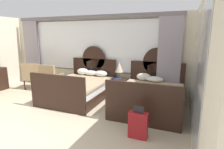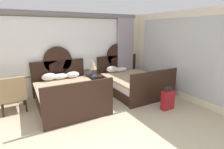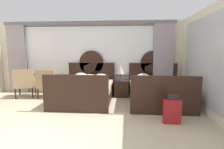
{
  "view_description": "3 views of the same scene",
  "coord_description": "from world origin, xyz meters",
  "px_view_note": "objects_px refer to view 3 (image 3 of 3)",
  "views": [
    {
      "loc": [
        3.19,
        -1.88,
        1.99
      ],
      "look_at": [
        1.56,
        2.2,
        1.04
      ],
      "focal_mm": 29.16,
      "sensor_mm": 36.0,
      "label": 1
    },
    {
      "loc": [
        -1.03,
        -1.78,
        2.16
      ],
      "look_at": [
        1.31,
        2.45,
        0.89
      ],
      "focal_mm": 27.84,
      "sensor_mm": 36.0,
      "label": 2
    },
    {
      "loc": [
        1.44,
        -2.51,
        1.58
      ],
      "look_at": [
        1.06,
        2.13,
        0.98
      ],
      "focal_mm": 28.3,
      "sensor_mm": 36.0,
      "label": 3
    }
  ],
  "objects_px": {
    "bed_near_window": "(86,90)",
    "armchair_by_window_left": "(47,83)",
    "nightstand_between_beds": "(121,88)",
    "armchair_by_window_centre": "(25,83)",
    "book_on_nightstand": "(119,80)",
    "bed_near_mirror": "(157,92)",
    "suitcase_on_floor": "(172,111)",
    "table_lamp_on_nightstand": "(120,69)"
  },
  "relations": [
    {
      "from": "bed_near_window",
      "to": "armchair_by_window_left",
      "type": "height_order",
      "value": "bed_near_window"
    },
    {
      "from": "nightstand_between_beds",
      "to": "armchair_by_window_centre",
      "type": "xyz_separation_m",
      "value": [
        -3.33,
        -0.41,
        0.23
      ]
    },
    {
      "from": "bed_near_window",
      "to": "armchair_by_window_centre",
      "type": "distance_m",
      "value": 2.22
    },
    {
      "from": "armchair_by_window_left",
      "to": "book_on_nightstand",
      "type": "bearing_deg",
      "value": 7.47
    },
    {
      "from": "bed_near_mirror",
      "to": "armchair_by_window_centre",
      "type": "height_order",
      "value": "bed_near_mirror"
    },
    {
      "from": "bed_near_window",
      "to": "armchair_by_window_left",
      "type": "relative_size",
      "value": 2.23
    },
    {
      "from": "bed_near_mirror",
      "to": "nightstand_between_beds",
      "type": "bearing_deg",
      "value": 148.88
    },
    {
      "from": "book_on_nightstand",
      "to": "suitcase_on_floor",
      "type": "height_order",
      "value": "suitcase_on_floor"
    },
    {
      "from": "bed_near_mirror",
      "to": "book_on_nightstand",
      "type": "xyz_separation_m",
      "value": [
        -1.21,
        0.58,
        0.25
      ]
    },
    {
      "from": "bed_near_mirror",
      "to": "armchair_by_window_centre",
      "type": "distance_m",
      "value": 4.47
    },
    {
      "from": "book_on_nightstand",
      "to": "nightstand_between_beds",
      "type": "bearing_deg",
      "value": 50.73
    },
    {
      "from": "nightstand_between_beds",
      "to": "armchair_by_window_centre",
      "type": "bearing_deg",
      "value": -172.94
    },
    {
      "from": "armchair_by_window_centre",
      "to": "book_on_nightstand",
      "type": "bearing_deg",
      "value": 5.53
    },
    {
      "from": "suitcase_on_floor",
      "to": "nightstand_between_beds",
      "type": "bearing_deg",
      "value": 117.29
    },
    {
      "from": "bed_near_mirror",
      "to": "table_lamp_on_nightstand",
      "type": "height_order",
      "value": "bed_near_mirror"
    },
    {
      "from": "table_lamp_on_nightstand",
      "to": "nightstand_between_beds",
      "type": "bearing_deg",
      "value": -19.22
    },
    {
      "from": "book_on_nightstand",
      "to": "armchair_by_window_left",
      "type": "xyz_separation_m",
      "value": [
        -2.43,
        -0.32,
        -0.07
      ]
    },
    {
      "from": "bed_near_mirror",
      "to": "table_lamp_on_nightstand",
      "type": "relative_size",
      "value": 3.97
    },
    {
      "from": "book_on_nightstand",
      "to": "table_lamp_on_nightstand",
      "type": "bearing_deg",
      "value": 68.87
    },
    {
      "from": "table_lamp_on_nightstand",
      "to": "armchair_by_window_centre",
      "type": "height_order",
      "value": "table_lamp_on_nightstand"
    },
    {
      "from": "bed_near_window",
      "to": "armchair_by_window_left",
      "type": "xyz_separation_m",
      "value": [
        -1.38,
        0.26,
        0.18
      ]
    },
    {
      "from": "table_lamp_on_nightstand",
      "to": "suitcase_on_floor",
      "type": "bearing_deg",
      "value": -62.11
    },
    {
      "from": "bed_near_mirror",
      "to": "armchair_by_window_centre",
      "type": "xyz_separation_m",
      "value": [
        -4.46,
        0.27,
        0.18
      ]
    },
    {
      "from": "book_on_nightstand",
      "to": "suitcase_on_floor",
      "type": "relative_size",
      "value": 0.39
    },
    {
      "from": "armchair_by_window_centre",
      "to": "suitcase_on_floor",
      "type": "relative_size",
      "value": 1.48
    },
    {
      "from": "nightstand_between_beds",
      "to": "table_lamp_on_nightstand",
      "type": "relative_size",
      "value": 1.05
    },
    {
      "from": "bed_near_window",
      "to": "armchair_by_window_centre",
      "type": "height_order",
      "value": "bed_near_window"
    },
    {
      "from": "table_lamp_on_nightstand",
      "to": "armchair_by_window_left",
      "type": "xyz_separation_m",
      "value": [
        -2.48,
        -0.43,
        -0.44
      ]
    },
    {
      "from": "bed_near_window",
      "to": "suitcase_on_floor",
      "type": "xyz_separation_m",
      "value": [
        2.32,
        -1.62,
        -0.07
      ]
    },
    {
      "from": "table_lamp_on_nightstand",
      "to": "suitcase_on_floor",
      "type": "xyz_separation_m",
      "value": [
        1.22,
        -2.31,
        -0.69
      ]
    },
    {
      "from": "bed_near_mirror",
      "to": "bed_near_window",
      "type": "bearing_deg",
      "value": 179.8
    },
    {
      "from": "armchair_by_window_centre",
      "to": "armchair_by_window_left",
      "type": "bearing_deg",
      "value": -0.32
    },
    {
      "from": "bed_near_mirror",
      "to": "armchair_by_window_centre",
      "type": "relative_size",
      "value": 2.23
    },
    {
      "from": "bed_near_window",
      "to": "book_on_nightstand",
      "type": "bearing_deg",
      "value": 28.64
    },
    {
      "from": "nightstand_between_beds",
      "to": "suitcase_on_floor",
      "type": "xyz_separation_m",
      "value": [
        1.18,
        -2.29,
        -0.02
      ]
    },
    {
      "from": "nightstand_between_beds",
      "to": "table_lamp_on_nightstand",
      "type": "height_order",
      "value": "table_lamp_on_nightstand"
    },
    {
      "from": "nightstand_between_beds",
      "to": "book_on_nightstand",
      "type": "height_order",
      "value": "book_on_nightstand"
    },
    {
      "from": "bed_near_mirror",
      "to": "table_lamp_on_nightstand",
      "type": "distance_m",
      "value": 1.49
    },
    {
      "from": "bed_near_mirror",
      "to": "nightstand_between_beds",
      "type": "relative_size",
      "value": 3.79
    },
    {
      "from": "armchair_by_window_left",
      "to": "armchair_by_window_centre",
      "type": "distance_m",
      "value": 0.81
    },
    {
      "from": "bed_near_mirror",
      "to": "nightstand_between_beds",
      "type": "xyz_separation_m",
      "value": [
        -1.13,
        0.68,
        -0.05
      ]
    },
    {
      "from": "table_lamp_on_nightstand",
      "to": "book_on_nightstand",
      "type": "bearing_deg",
      "value": -111.13
    }
  ]
}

